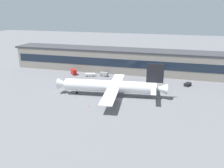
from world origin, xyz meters
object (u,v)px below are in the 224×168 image
object	(u,v)px
crew_van	(104,74)
baggage_tug	(157,79)
traffic_cone_0	(89,106)
airliner	(112,86)
stair_truck	(74,72)
pushback_tractor	(188,84)
belt_loader	(90,75)

from	to	relation	value
crew_van	baggage_tug	bearing A→B (deg)	-2.89
crew_van	traffic_cone_0	bearing A→B (deg)	-80.61
airliner	stair_truck	bearing A→B (deg)	138.26
pushback_tractor	baggage_tug	xyz separation A→B (m)	(-17.80, 4.68, 0.04)
crew_van	traffic_cone_0	distance (m)	50.70
pushback_tractor	belt_loader	bearing A→B (deg)	176.49
baggage_tug	crew_van	xyz separation A→B (m)	(-35.15, 1.77, 0.37)
stair_truck	crew_van	xyz separation A→B (m)	(20.90, 1.71, -0.52)
baggage_tug	traffic_cone_0	size ratio (longest dim) A/B	6.75
pushback_tractor	belt_loader	distance (m)	61.55
airliner	traffic_cone_0	world-z (taller)	airliner
stair_truck	baggage_tug	distance (m)	56.06
stair_truck	traffic_cone_0	distance (m)	56.46
pushback_tractor	belt_loader	size ratio (longest dim) A/B	0.82
airliner	traffic_cone_0	xyz separation A→B (m)	(-6.41, -16.55, -4.78)
baggage_tug	belt_loader	size ratio (longest dim) A/B	0.61
crew_van	pushback_tractor	bearing A→B (deg)	-6.95
stair_truck	traffic_cone_0	size ratio (longest dim) A/B	10.02
pushback_tractor	crew_van	bearing A→B (deg)	173.05
pushback_tractor	baggage_tug	size ratio (longest dim) A/B	1.34
traffic_cone_0	belt_loader	bearing A→B (deg)	109.50
pushback_tractor	stair_truck	bearing A→B (deg)	176.32
stair_truck	crew_van	world-z (taller)	stair_truck
stair_truck	airliner	bearing A→B (deg)	-41.74
airliner	stair_truck	size ratio (longest dim) A/B	9.39
pushback_tractor	baggage_tug	world-z (taller)	baggage_tug
stair_truck	crew_van	size ratio (longest dim) A/B	1.09
airliner	belt_loader	xyz separation A→B (m)	(-23.17, 30.77, -3.93)
traffic_cone_0	crew_van	bearing A→B (deg)	99.39
stair_truck	traffic_cone_0	xyz separation A→B (m)	(29.18, -48.30, -1.68)
traffic_cone_0	pushback_tractor	bearing A→B (deg)	44.27
airliner	belt_loader	world-z (taller)	airliner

